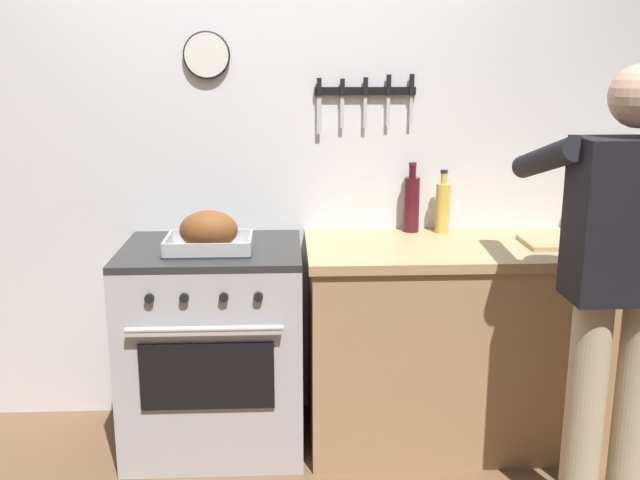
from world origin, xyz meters
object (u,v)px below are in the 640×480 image
person_cook (620,272)px  bottle_wine_red (412,203)px  cutting_board (566,242)px  roasting_pan (209,234)px  bottle_cooking_oil (443,207)px  bottle_vinegar (583,207)px  stove (215,346)px

person_cook → bottle_wine_red: bearing=24.5°
person_cook → cutting_board: person_cook is taller
roasting_pan → bottle_cooking_oil: size_ratio=1.22×
roasting_pan → bottle_cooking_oil: bottle_cooking_oil is taller
person_cook → bottle_cooking_oil: person_cook is taller
roasting_pan → bottle_wine_red: bottle_wine_red is taller
person_cook → bottle_vinegar: (0.20, 0.84, 0.06)m
stove → person_cook: person_cook is taller
stove → roasting_pan: roasting_pan is taller
roasting_pan → person_cook: bearing=-20.0°
bottle_vinegar → bottle_cooking_oil: 0.65m
bottle_cooking_oil → bottle_wine_red: (-0.14, 0.03, 0.01)m
cutting_board → bottle_wine_red: size_ratio=1.12×
bottle_vinegar → bottle_cooking_oil: bearing=179.1°
stove → roasting_pan: (0.00, -0.08, 0.53)m
stove → bottle_cooking_oil: bearing=12.2°
roasting_pan → bottle_vinegar: bottle_vinegar is taller
stove → bottle_vinegar: size_ratio=3.33×
person_cook → roasting_pan: size_ratio=4.72×
person_cook → roasting_pan: 1.58m
bottle_cooking_oil → person_cook: bearing=-62.1°
roasting_pan → bottle_wine_red: (0.89, 0.33, 0.06)m
bottle_vinegar → bottle_cooking_oil: bottle_cooking_oil is taller
roasting_pan → cutting_board: roasting_pan is taller
person_cook → bottle_cooking_oil: size_ratio=5.74×
bottle_vinegar → bottle_wine_red: bearing=177.3°
stove → person_cook: size_ratio=0.54×
stove → cutting_board: size_ratio=2.50×
roasting_pan → bottle_cooking_oil: 1.08m
bottle_cooking_oil → bottle_wine_red: bearing=169.3°
stove → cutting_board: 1.59m
roasting_pan → cutting_board: (1.52, 0.05, -0.07)m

